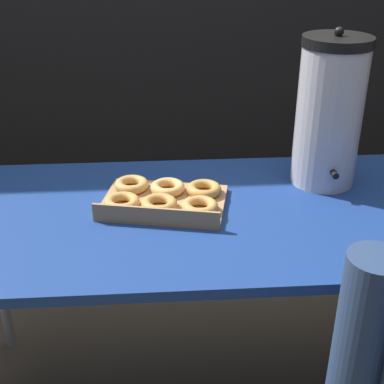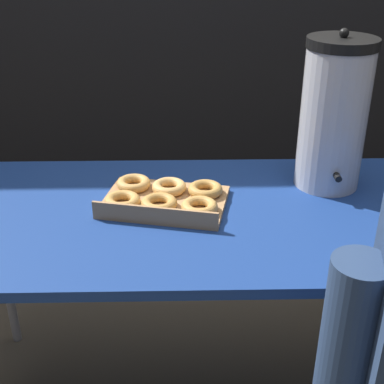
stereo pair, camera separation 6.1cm
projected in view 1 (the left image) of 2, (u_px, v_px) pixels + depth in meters
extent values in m
cube|color=navy|center=(204.00, 215.00, 1.47)|extent=(1.48, 0.70, 0.03)
cube|color=tan|center=(164.00, 202.00, 1.49)|extent=(0.38, 0.30, 0.02)
cube|color=tan|center=(156.00, 214.00, 1.38)|extent=(0.33, 0.08, 0.04)
torus|color=tan|center=(122.00, 202.00, 1.45)|extent=(0.13, 0.13, 0.03)
torus|color=#CF974A|center=(159.00, 204.00, 1.44)|extent=(0.12, 0.12, 0.03)
torus|color=tan|center=(200.00, 207.00, 1.42)|extent=(0.14, 0.14, 0.03)
torus|color=tan|center=(132.00, 185.00, 1.54)|extent=(0.10, 0.10, 0.03)
torus|color=#E8B064|center=(168.00, 188.00, 1.53)|extent=(0.13, 0.13, 0.03)
torus|color=#CD9548|center=(204.00, 189.00, 1.52)|extent=(0.14, 0.14, 0.03)
cylinder|color=silver|center=(329.00, 118.00, 1.54)|extent=(0.19, 0.19, 0.40)
cylinder|color=black|center=(338.00, 41.00, 1.44)|extent=(0.19, 0.19, 0.03)
sphere|color=black|center=(339.00, 32.00, 1.43)|extent=(0.03, 0.03, 0.03)
cylinder|color=black|center=(334.00, 173.00, 1.51)|extent=(0.02, 0.05, 0.02)
cylinder|color=navy|center=(358.00, 365.00, 0.94)|extent=(0.10, 0.10, 0.46)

